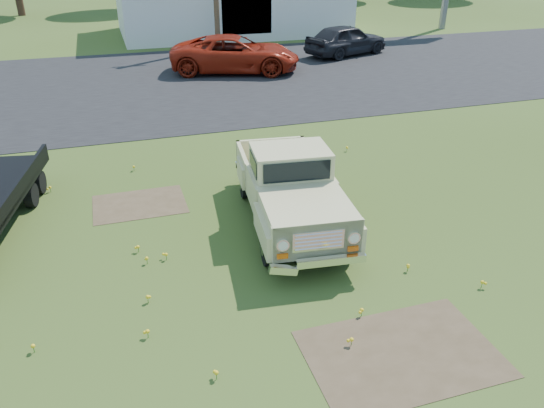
% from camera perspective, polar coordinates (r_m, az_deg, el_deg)
% --- Properties ---
extents(ground, '(140.00, 140.00, 0.00)m').
position_cam_1_polar(ground, '(10.59, -1.54, -6.85)').
color(ground, '#344917').
rests_on(ground, ground).
extents(asphalt_lot, '(90.00, 14.00, 0.02)m').
position_cam_1_polar(asphalt_lot, '(24.29, -11.64, 12.61)').
color(asphalt_lot, black).
rests_on(asphalt_lot, ground).
extents(dirt_patch_a, '(3.00, 2.00, 0.01)m').
position_cam_1_polar(dirt_patch_a, '(8.93, 13.76, -15.38)').
color(dirt_patch_a, '#493927').
rests_on(dirt_patch_a, ground).
extents(dirt_patch_b, '(2.20, 1.60, 0.01)m').
position_cam_1_polar(dirt_patch_b, '(13.34, -14.06, -0.03)').
color(dirt_patch_b, '#493927').
rests_on(dirt_patch_b, ground).
extents(vintage_pickup_truck, '(2.50, 5.22, 1.83)m').
position_cam_1_polar(vintage_pickup_truck, '(11.72, 1.95, 1.87)').
color(vintage_pickup_truck, '#C3BE83').
rests_on(vintage_pickup_truck, ground).
extents(red_pickup, '(6.49, 4.40, 1.65)m').
position_cam_1_polar(red_pickup, '(25.74, -3.96, 15.78)').
color(red_pickup, maroon).
rests_on(red_pickup, ground).
extents(dark_sedan, '(5.04, 3.31, 1.60)m').
position_cam_1_polar(dark_sedan, '(29.67, 7.98, 17.08)').
color(dark_sedan, black).
rests_on(dark_sedan, ground).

